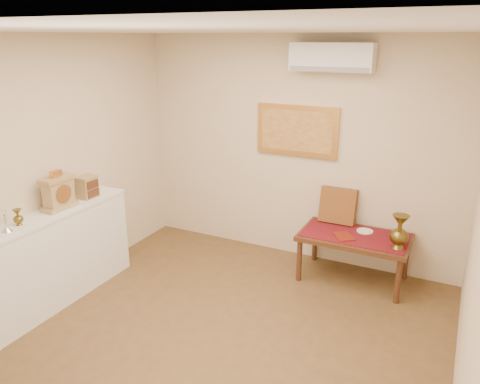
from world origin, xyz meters
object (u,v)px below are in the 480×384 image
Objects in this scene: brass_urn_tall at (400,228)px; display_ledge at (49,260)px; wooden_chest at (88,187)px; low_table at (354,241)px; mantel_clock at (58,193)px.

display_ledge is (-3.16, -1.74, -0.29)m from brass_urn_tall.
wooden_chest reaches higher than display_ledge.
wooden_chest is 0.20× the size of low_table.
mantel_clock reaches higher than brass_urn_tall.
mantel_clock reaches higher than display_ledge.
low_table is at bearing 25.35° from wooden_chest.
wooden_chest reaches higher than low_table.
wooden_chest is 3.01m from low_table.
mantel_clock is 0.34× the size of low_table.
mantel_clock reaches higher than wooden_chest.
mantel_clock is 3.21m from low_table.
mantel_clock is (0.00, 0.22, 0.66)m from display_ledge.
wooden_chest is (0.01, 0.40, -0.05)m from mantel_clock.
mantel_clock reaches higher than low_table.
mantel_clock is at bearing -148.14° from low_table.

